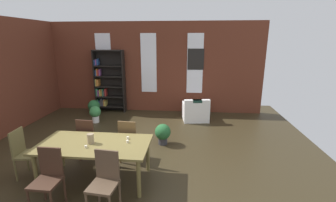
{
  "coord_description": "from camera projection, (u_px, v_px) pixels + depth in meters",
  "views": [
    {
      "loc": [
        1.48,
        -4.58,
        2.58
      ],
      "look_at": [
        0.91,
        1.26,
        1.0
      ],
      "focal_mm": 24.86,
      "sensor_mm": 36.0,
      "label": 1
    }
  ],
  "objects": [
    {
      "name": "framed_picture",
      "position": [
        196.0,
        59.0,
        7.99
      ],
      "size": [
        0.56,
        0.03,
        0.72
      ],
      "primitive_type": "cube",
      "color": "black"
    },
    {
      "name": "armchair_white",
      "position": [
        195.0,
        112.0,
        7.57
      ],
      "size": [
        0.9,
        0.9,
        0.75
      ],
      "color": "white",
      "rests_on": "ground"
    },
    {
      "name": "dining_chair_head_left",
      "position": [
        25.0,
        152.0,
        4.4
      ],
      "size": [
        0.43,
        0.43,
        0.95
      ],
      "color": "brown",
      "rests_on": "ground"
    },
    {
      "name": "bookshelf_tall",
      "position": [
        108.0,
        83.0,
        8.33
      ],
      "size": [
        1.08,
        0.31,
        2.21
      ],
      "color": "black",
      "rests_on": "ground"
    },
    {
      "name": "tealight_candle_1",
      "position": [
        128.0,
        138.0,
        4.39
      ],
      "size": [
        0.04,
        0.04,
        0.05
      ],
      "primitive_type": "cylinder",
      "color": "silver",
      "rests_on": "dining_table"
    },
    {
      "name": "dining_chair_far_left",
      "position": [
        88.0,
        137.0,
        5.03
      ],
      "size": [
        0.42,
        0.42,
        0.95
      ],
      "color": "#3B2318",
      "rests_on": "ground"
    },
    {
      "name": "dining_chair_near_right",
      "position": [
        105.0,
        180.0,
        3.52
      ],
      "size": [
        0.44,
        0.44,
        0.95
      ],
      "color": "brown",
      "rests_on": "ground"
    },
    {
      "name": "potted_plant_corner",
      "position": [
        95.0,
        113.0,
        7.34
      ],
      "size": [
        0.36,
        0.36,
        0.53
      ],
      "color": "silver",
      "rests_on": "ground"
    },
    {
      "name": "vase_on_table",
      "position": [
        91.0,
        139.0,
        4.19
      ],
      "size": [
        0.12,
        0.12,
        0.18
      ],
      "primitive_type": "cylinder",
      "color": "#998466",
      "rests_on": "dining_table"
    },
    {
      "name": "potted_plant_by_shelf",
      "position": [
        94.0,
        107.0,
        8.02
      ],
      "size": [
        0.4,
        0.4,
        0.54
      ],
      "color": "#9E6042",
      "rests_on": "ground"
    },
    {
      "name": "potted_plant_window",
      "position": [
        163.0,
        133.0,
        5.81
      ],
      "size": [
        0.4,
        0.4,
        0.53
      ],
      "color": "#333338",
      "rests_on": "ground"
    },
    {
      "name": "window_pane_1",
      "position": [
        149.0,
        63.0,
        8.19
      ],
      "size": [
        0.55,
        0.02,
        2.05
      ],
      "primitive_type": "cube",
      "color": "white"
    },
    {
      "name": "tealight_candle_0",
      "position": [
        86.0,
        147.0,
        4.03
      ],
      "size": [
        0.04,
        0.04,
        0.04
      ],
      "primitive_type": "cylinder",
      "color": "silver",
      "rests_on": "dining_table"
    },
    {
      "name": "ground_plane",
      "position": [
        122.0,
        158.0,
        5.2
      ],
      "size": [
        9.32,
        9.32,
        0.0
      ],
      "primitive_type": "plane",
      "color": "#322918"
    },
    {
      "name": "window_pane_2",
      "position": [
        195.0,
        64.0,
        8.04
      ],
      "size": [
        0.55,
        0.02,
        2.05
      ],
      "primitive_type": "cube",
      "color": "white"
    },
    {
      "name": "dining_chair_near_left",
      "position": [
        48.0,
        176.0,
        3.6
      ],
      "size": [
        0.41,
        0.41,
        0.95
      ],
      "color": "#3B2418",
      "rests_on": "ground"
    },
    {
      "name": "window_pane_0",
      "position": [
        104.0,
        63.0,
        8.34
      ],
      "size": [
        0.55,
        0.02,
        2.05
      ],
      "primitive_type": "cube",
      "color": "white"
    },
    {
      "name": "tealight_candle_2",
      "position": [
        127.0,
        141.0,
        4.23
      ],
      "size": [
        0.04,
        0.04,
        0.05
      ],
      "primitive_type": "cylinder",
      "color": "silver",
      "rests_on": "dining_table"
    },
    {
      "name": "dining_chair_far_right",
      "position": [
        129.0,
        139.0,
        4.94
      ],
      "size": [
        0.43,
        0.43,
        0.95
      ],
      "color": "brown",
      "rests_on": "ground"
    },
    {
      "name": "dining_table",
      "position": [
        94.0,
        147.0,
        4.23
      ],
      "size": [
        2.01,
        1.03,
        0.74
      ],
      "color": "brown",
      "rests_on": "ground"
    },
    {
      "name": "back_wall_brick",
      "position": [
        149.0,
        68.0,
        8.3
      ],
      "size": [
        7.95,
        0.12,
        3.16
      ],
      "primitive_type": "cube",
      "color": "brown",
      "rests_on": "ground"
    }
  ]
}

